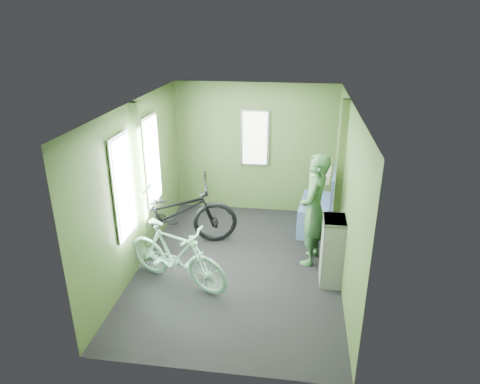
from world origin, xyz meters
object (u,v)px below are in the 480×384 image
Objects in this scene: bicycle_mint at (178,285)px; bench_seat at (319,212)px; waste_box at (332,251)px; bicycle_black at (173,244)px; passenger at (314,210)px.

bench_seat is (1.89, 1.92, 0.31)m from bicycle_mint.
waste_box is (2.00, 0.36, 0.47)m from bicycle_mint.
bicycle_black is 2.16× the size of waste_box.
waste_box reaches higher than bicycle_mint.
bench_seat is at bearing 94.10° from waste_box.
bicycle_black is 1.25× the size of passenger.
bicycle_mint is at bearing -127.62° from bench_seat.
passenger reaches higher than bench_seat.
waste_box is at bearing -79.01° from bench_seat.
bicycle_black is at bearing -81.75° from passenger.
bicycle_black is at bearing 41.82° from bicycle_mint.
bicycle_mint is (0.38, -1.08, 0.00)m from bicycle_black.
bicycle_black is 1.31× the size of bicycle_mint.
bicycle_mint is at bearing -169.68° from waste_box.
bicycle_mint is 2.09m from waste_box.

